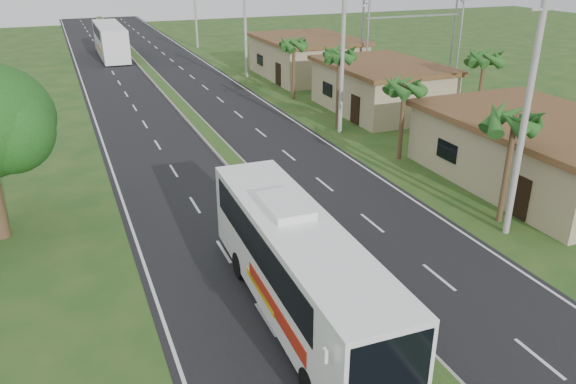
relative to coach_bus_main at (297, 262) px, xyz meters
name	(u,v)px	position (x,y,z in m)	size (l,w,h in m)	color
ground	(358,297)	(2.43, 0.15, -2.08)	(180.00, 180.00, 0.00)	#1E471A
road_asphalt	(211,139)	(2.43, 20.15, -2.07)	(14.00, 160.00, 0.02)	black
median_strip	(211,137)	(2.43, 20.15, -1.97)	(1.20, 160.00, 0.18)	gray
lane_edge_left	(106,151)	(-4.27, 20.15, -2.08)	(0.12, 160.00, 0.01)	silver
lane_edge_right	(304,128)	(9.13, 20.15, -2.08)	(0.12, 160.00, 0.01)	silver
shop_near	(539,151)	(16.43, 6.15, -0.30)	(8.60, 12.60, 3.52)	tan
shop_mid	(381,87)	(16.43, 22.15, -0.22)	(7.60, 10.60, 3.67)	tan
shop_far	(306,57)	(16.43, 36.15, -0.15)	(8.60, 11.60, 3.82)	tan
palm_verge_a	(515,121)	(11.43, 3.15, 2.66)	(2.40, 2.40, 5.45)	#473321
palm_verge_b	(405,86)	(11.83, 12.15, 2.28)	(2.40, 2.40, 5.05)	#473321
palm_verge_c	(339,54)	(11.23, 19.15, 3.05)	(2.40, 2.40, 5.85)	#473321
palm_verge_d	(294,43)	(11.73, 28.15, 2.47)	(2.40, 2.40, 5.25)	#473321
palm_behind_shop	(485,58)	(19.93, 15.15, 2.86)	(2.40, 2.40, 5.65)	#473321
utility_pole_a	(527,106)	(10.93, 2.15, 3.60)	(1.60, 0.28, 11.00)	gray
utility_pole_b	(343,39)	(10.90, 18.15, 4.18)	(3.20, 0.28, 12.00)	gray
utility_pole_c	(245,17)	(10.93, 38.15, 3.60)	(1.60, 0.28, 11.00)	gray
utility_pole_d	(195,3)	(10.93, 58.15, 3.34)	(1.60, 0.28, 10.50)	gray
billboard_lattice	(415,7)	(24.43, 30.15, 4.75)	(10.18, 1.18, 12.07)	gray
coach_bus_main	(297,262)	(0.00, 0.00, 0.00)	(2.74, 11.74, 3.78)	white
coach_bus_far	(110,39)	(-0.07, 54.76, 0.02)	(2.87, 12.72, 3.70)	white
motorcyclist	(271,236)	(0.65, 4.18, -1.22)	(2.01, 0.68, 2.39)	black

